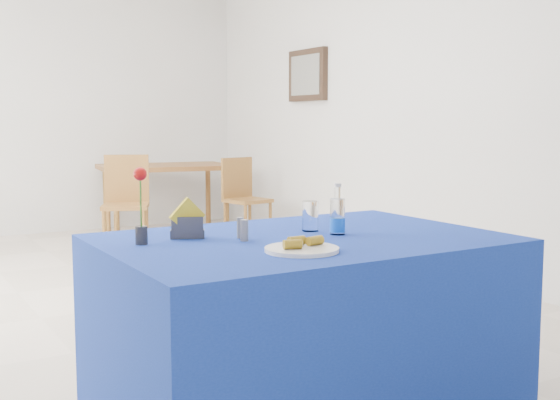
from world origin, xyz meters
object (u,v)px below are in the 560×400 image
(water_bottle, at_px, (338,218))
(chair_bg_right, at_px, (243,193))
(plate, at_px, (302,249))
(blue_table, at_px, (302,327))
(chair_bg_left, at_px, (126,197))
(oak_table, at_px, (165,172))

(water_bottle, xyz_separation_m, chair_bg_right, (1.65, 4.01, -0.33))
(plate, distance_m, blue_table, 0.50)
(blue_table, height_order, chair_bg_left, chair_bg_left)
(water_bottle, height_order, chair_bg_right, water_bottle)
(chair_bg_right, bearing_deg, oak_table, 105.06)
(blue_table, bearing_deg, chair_bg_left, 82.02)
(oak_table, height_order, chair_bg_left, chair_bg_left)
(oak_table, relative_size, chair_bg_right, 1.75)
(blue_table, bearing_deg, chair_bg_right, 65.60)
(chair_bg_left, bearing_deg, oak_table, 76.06)
(oak_table, height_order, chair_bg_right, chair_bg_right)
(oak_table, bearing_deg, chair_bg_left, -127.63)
(chair_bg_left, xyz_separation_m, chair_bg_right, (1.26, 0.07, -0.04))
(plate, bearing_deg, blue_table, 56.90)
(water_bottle, height_order, chair_bg_left, water_bottle)
(chair_bg_right, bearing_deg, blue_table, -125.94)
(blue_table, distance_m, chair_bg_right, 4.39)
(blue_table, distance_m, water_bottle, 0.48)
(plate, bearing_deg, chair_bg_right, 65.00)
(oak_table, distance_m, chair_bg_left, 1.29)
(oak_table, bearing_deg, plate, -106.16)
(blue_table, height_order, oak_table, blue_table)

